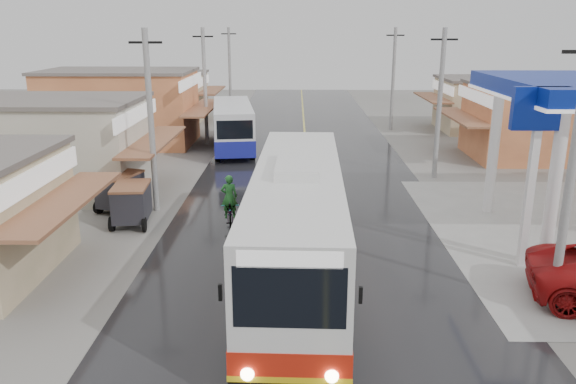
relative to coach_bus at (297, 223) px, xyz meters
name	(u,v)px	position (x,y,z in m)	size (l,w,h in m)	color
ground	(317,305)	(0.61, -1.79, -1.96)	(120.00, 120.00, 0.00)	slate
road	(308,177)	(0.61, 13.21, -1.95)	(12.00, 90.00, 0.02)	black
centre_line	(308,176)	(0.61, 13.21, -1.94)	(0.15, 90.00, 0.01)	#D8CC4C
shopfronts_left	(95,163)	(-12.39, 16.21, -1.96)	(11.00, 44.00, 5.20)	tan
utility_poles_left	(186,172)	(-6.39, 14.21, -1.96)	(1.60, 50.00, 8.00)	gray
utility_poles_right	(434,177)	(7.61, 13.21, -1.96)	(1.60, 36.00, 8.00)	gray
coach_bus	(297,223)	(0.00, 0.00, 0.00)	(3.23, 13.12, 4.07)	silver
second_bus	(233,125)	(-4.32, 20.41, -0.31)	(3.72, 9.47, 3.06)	silver
cyclist	(230,209)	(-2.79, 5.12, -1.22)	(0.98, 2.17, 2.26)	black
tricycle_near	(131,202)	(-6.93, 5.24, -0.97)	(1.69, 2.28, 1.74)	#26262D
tricycle_far	(120,190)	(-8.00, 7.16, -0.98)	(2.03, 2.56, 1.72)	#26262D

